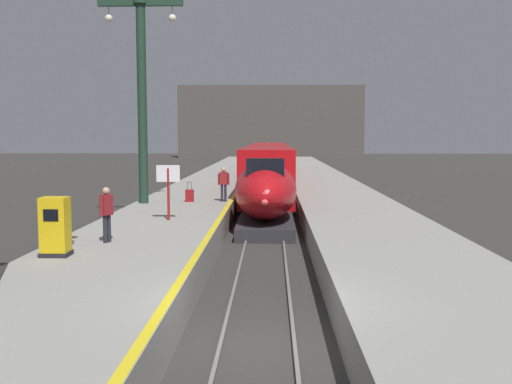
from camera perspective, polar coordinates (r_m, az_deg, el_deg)
The scene contains 14 objects.
ground_plane at distance 12.16m, azimuth 0.15°, elevation -15.10°, with size 260.00×260.00×0.00m, color #33302D.
platform_left at distance 36.58m, azimuth -5.23°, elevation -0.39°, with size 4.80×110.00×1.05m, color gray.
platform_right at distance 36.51m, azimuth 7.50°, elevation -0.43°, with size 4.80×110.00×1.05m, color gray.
platform_left_safety_stripe at distance 36.33m, azimuth -1.66°, elevation 0.43°, with size 0.20×107.80×0.01m, color yellow.
rail_main_left at distance 39.12m, azimuth 0.06°, elevation -0.67°, with size 0.08×110.00×0.12m, color slate.
rail_main_right at distance 39.11m, azimuth 2.26°, elevation -0.67°, with size 0.08×110.00×0.12m, color slate.
highspeed_train_main at distance 41.42m, azimuth 1.19°, elevation 2.26°, with size 2.92×38.40×3.60m.
station_column_mid at distance 28.48m, azimuth -11.16°, elevation 10.57°, with size 4.00×0.68×9.68m.
passenger_near_edge at distance 28.66m, azimuth -3.20°, elevation 1.03°, with size 0.57×0.23×1.69m.
passenger_mid_platform at distance 18.17m, azimuth -14.46°, elevation -1.74°, with size 0.35×0.53×1.69m.
rolling_suitcase at distance 28.73m, azimuth -6.54°, elevation -0.36°, with size 0.40×0.22×0.98m.
ticket_machine_yellow at distance 16.55m, azimuth -19.11°, elevation -3.44°, with size 0.76×0.62×1.60m.
departure_info_board at distance 22.49m, azimuth -8.61°, elevation 1.06°, with size 0.90×0.10×2.12m.
terminus_back_wall at distance 113.41m, azimuth 1.45°, elevation 6.90°, with size 36.00×2.00×14.00m, color #4C4742.
Camera 1 is at (0.28, -11.37, 4.28)m, focal length 40.74 mm.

